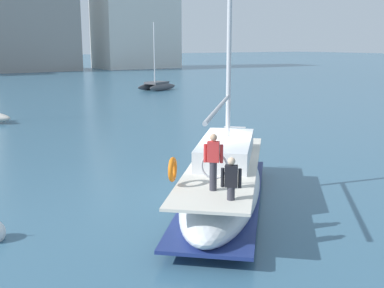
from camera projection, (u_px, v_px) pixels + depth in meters
name	position (u px, v px, depth m)	size (l,w,h in m)	color
ground_plane	(216.00, 193.00, 17.51)	(400.00, 400.00, 0.00)	#38607A
main_sailboat	(224.00, 180.00, 15.97)	(8.16, 8.78, 14.35)	silver
moored_sloop_far	(157.00, 85.00, 55.20)	(5.13, 3.87, 7.65)	#4C4C51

